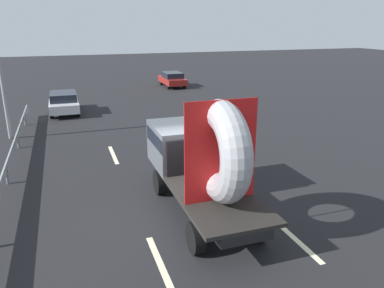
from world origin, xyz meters
The scene contains 9 objects.
ground_plane centered at (0.00, 0.00, 0.00)m, with size 120.00×120.00×0.00m, color black.
flatbed_truck centered at (0.27, -0.02, 1.71)m, with size 2.02×5.66×3.64m.
distant_sedan centered at (-3.32, 14.63, 0.69)m, with size 1.70×3.97×1.29m.
guardrail centered at (-5.42, 5.96, 0.53)m, with size 0.10×16.80×0.71m.
lane_dash_left_near centered at (-1.52, -2.64, 0.00)m, with size 2.96×0.16×0.01m, color beige.
lane_dash_left_far centered at (-1.52, 5.72, 0.00)m, with size 2.37×0.16×0.01m, color beige.
lane_dash_right_near centered at (2.07, -2.52, 0.00)m, with size 2.16×0.16×0.01m, color beige.
lane_dash_right_far centered at (2.07, 6.08, 0.00)m, with size 2.18×0.16×0.01m, color beige.
oncoming_car centered at (5.88, 22.29, 0.67)m, with size 1.64×3.82×1.25m.
Camera 1 is at (-3.26, -9.71, 5.38)m, focal length 35.31 mm.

